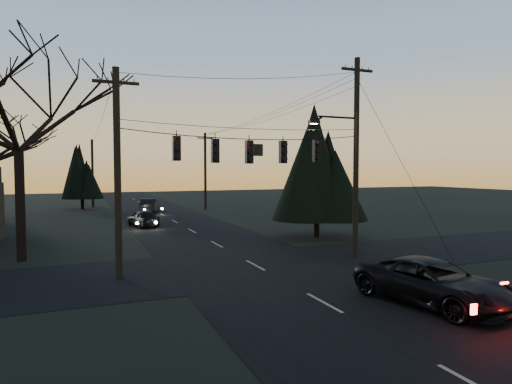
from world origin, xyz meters
name	(u,v)px	position (x,y,z in m)	size (l,w,h in m)	color
ground_plane	(410,350)	(0.00, 0.00, 0.00)	(160.00, 160.00, 0.00)	black
main_road	(199,235)	(0.00, 20.00, 0.01)	(8.00, 120.00, 0.02)	black
cross_road	(255,265)	(0.00, 10.00, 0.01)	(60.00, 7.00, 0.02)	black
utility_pole_right	(355,256)	(5.50, 10.00, 0.00)	(5.00, 0.30, 10.00)	black
utility_pole_left	(119,278)	(-6.00, 10.00, 0.00)	(1.80, 0.30, 8.50)	black
utility_pole_far_r	(206,209)	(5.50, 38.00, 0.00)	(1.80, 0.30, 8.50)	black
utility_pole_far_l	(93,207)	(-6.00, 46.00, 0.00)	(0.30, 0.30, 8.00)	black
span_signal_assembly	(250,151)	(-0.24, 10.00, 5.28)	(11.50, 0.44, 1.54)	black
bare_tree_left	(17,107)	(-10.10, 15.34, 7.44)	(10.28, 10.28, 10.64)	black
evergreen_right	(317,170)	(6.92, 16.23, 4.39)	(4.82, 4.82, 7.59)	black
evergreen_dist	(82,175)	(-7.19, 43.56, 3.88)	(3.14, 3.14, 6.58)	black
suv_near	(433,283)	(3.20, 2.51, 0.73)	(2.41, 5.23, 1.45)	black
sedan_oncoming_a	(143,218)	(-2.93, 25.81, 0.66)	(1.55, 3.85, 1.31)	black
sedan_oncoming_b	(150,206)	(-0.80, 36.55, 0.73)	(1.54, 4.41, 1.45)	black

